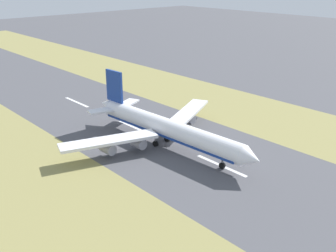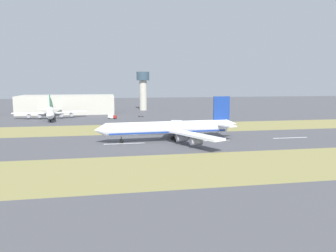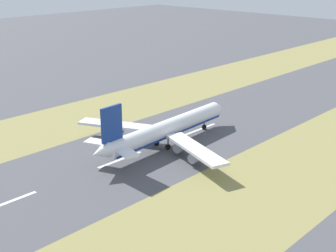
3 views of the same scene
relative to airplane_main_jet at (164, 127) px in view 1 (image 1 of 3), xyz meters
The scene contains 7 objects.
ground_plane 6.51m from the airplane_main_jet, 169.10° to the left, with size 800.00×800.00×0.00m, color #4C4C51.
grass_median_west 47.80m from the airplane_main_jet, behind, with size 40.00×600.00×0.01m, color olive.
grass_median_east 43.01m from the airplane_main_jet, ahead, with size 40.00×600.00×0.01m, color olive.
centreline_dash_near 58.46m from the airplane_main_jet, 92.38° to the right, with size 1.20×18.00×0.01m, color silver.
centreline_dash_mid 19.22m from the airplane_main_jet, 97.61° to the right, with size 1.20×18.00×0.01m, color silver.
centreline_dash_far 22.84m from the airplane_main_jet, 96.30° to the left, with size 1.20×18.00×0.01m, color silver.
airplane_main_jet is the anchor object (origin of this frame).
Camera 1 is at (79.06, 85.05, 51.45)m, focal length 42.00 mm.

